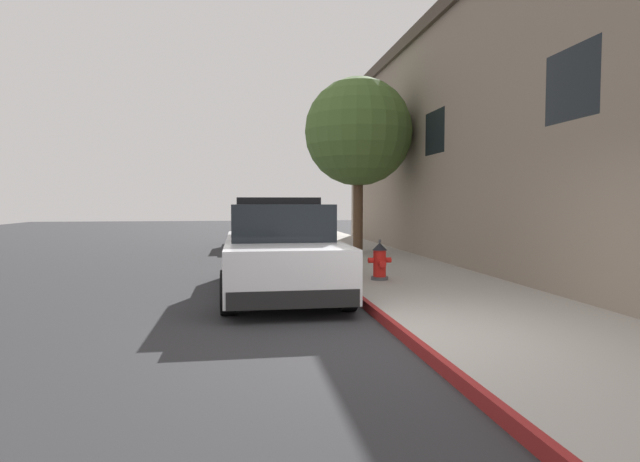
% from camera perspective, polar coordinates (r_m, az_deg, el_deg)
% --- Properties ---
extents(ground_plane, '(28.52, 60.00, 0.20)m').
position_cam_1_polar(ground_plane, '(15.89, -18.23, -3.11)').
color(ground_plane, '#2B2B2D').
extents(sidewalk_pavement, '(3.03, 60.00, 0.13)m').
position_cam_1_polar(sidewalk_pavement, '(16.03, 3.45, -2.30)').
color(sidewalk_pavement, '#9E9991').
rests_on(sidewalk_pavement, ground).
extents(curb_painted_edge, '(0.08, 60.00, 0.13)m').
position_cam_1_polar(curb_painted_edge, '(15.78, -2.08, -2.39)').
color(curb_painted_edge, maroon).
rests_on(curb_painted_edge, ground).
extents(storefront_building, '(5.47, 19.82, 6.49)m').
position_cam_1_polar(storefront_building, '(14.85, 22.01, 9.35)').
color(storefront_building, gray).
rests_on(storefront_building, ground).
extents(police_cruiser, '(1.94, 4.84, 1.68)m').
position_cam_1_polar(police_cruiser, '(9.21, -4.48, -2.14)').
color(police_cruiser, white).
rests_on(police_cruiser, ground).
extents(parked_car_silver_ahead, '(1.94, 4.84, 1.56)m').
position_cam_1_polar(parked_car_silver_ahead, '(19.11, -6.24, 0.58)').
color(parked_car_silver_ahead, '#B2B5BA').
rests_on(parked_car_silver_ahead, ground).
extents(fire_hydrant, '(0.44, 0.40, 0.76)m').
position_cam_1_polar(fire_hydrant, '(9.86, 6.56, -3.32)').
color(fire_hydrant, '#4C4C51').
rests_on(fire_hydrant, sidewalk_pavement).
extents(street_tree, '(3.08, 3.08, 5.01)m').
position_cam_1_polar(street_tree, '(15.13, 4.23, 10.74)').
color(street_tree, brown).
rests_on(street_tree, sidewalk_pavement).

